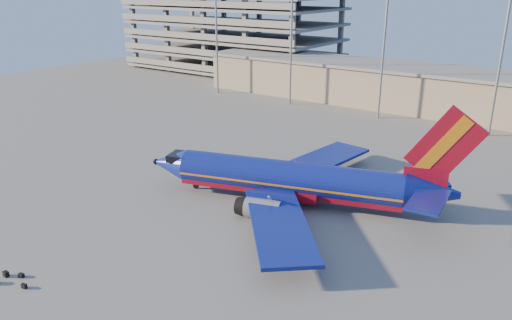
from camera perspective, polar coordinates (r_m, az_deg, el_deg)
The scene contains 6 objects.
ground at distance 58.52m, azimuth 0.85°, elevation -5.35°, with size 220.00×220.00×0.00m, color slate.
terminal_building at distance 105.60m, azimuth 24.04°, elevation 6.83°, with size 122.00×16.00×8.50m.
parking_garage at distance 150.01m, azimuth -2.58°, elevation 14.69°, with size 62.00×32.00×21.40m.
light_mast_row at distance 93.37m, azimuth 20.47°, elevation 14.07°, with size 101.60×1.60×28.65m.
aircraft_main at distance 58.80m, azimuth 4.61°, elevation -2.32°, with size 37.55×35.56×13.08m.
luggage_pile at distance 49.90m, azimuth -26.37°, elevation -12.05°, with size 3.55×2.31×0.50m.
Camera 1 is at (30.11, -43.63, 24.77)m, focal length 35.00 mm.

